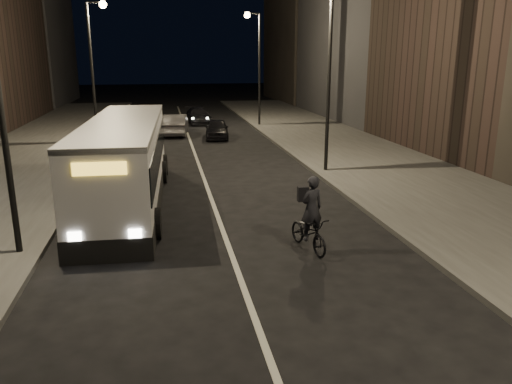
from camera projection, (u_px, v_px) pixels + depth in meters
name	position (u px, v px, depth m)	size (l,w,h in m)	color
ground	(252.00, 310.00, 10.59)	(180.00, 180.00, 0.00)	black
sidewalk_right	(368.00, 160.00, 25.35)	(7.00, 70.00, 0.16)	#383835
sidewalk_left	(10.00, 174.00, 22.33)	(7.00, 70.00, 0.16)	#383835
streetlight_right_mid	(324.00, 52.00, 21.50)	(1.20, 0.44, 8.12)	black
streetlight_right_far	(256.00, 54.00, 36.67)	(1.20, 0.44, 8.12)	black
streetlight_left_near	(5.00, 49.00, 12.02)	(1.20, 0.44, 8.12)	black
streetlight_left_far	(95.00, 53.00, 29.09)	(1.20, 0.44, 8.12)	black
city_bus	(125.00, 159.00, 17.86)	(2.98, 11.35, 3.03)	silver
cyclist_on_bicycle	(309.00, 226.00, 13.64)	(1.06, 1.97, 2.15)	black
car_near	(217.00, 129.00, 32.47)	(1.47, 3.64, 1.24)	black
car_mid	(176.00, 125.00, 33.86)	(1.50, 4.29, 1.41)	#363638
car_far	(198.00, 116.00, 39.68)	(1.71, 4.20, 1.22)	black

